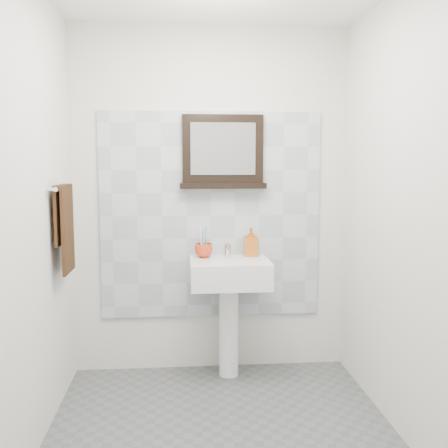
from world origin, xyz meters
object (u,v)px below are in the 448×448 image
Objects in this scene: framed_mirror at (223,154)px; toothbrush_cup at (204,250)px; pedestal_sink at (229,285)px; soap_dispenser at (251,242)px; hand_towel at (65,222)px.

toothbrush_cup is at bearing -150.24° from framed_mirror.
pedestal_sink is 4.58× the size of soap_dispenser.
hand_towel is at bearing -155.21° from framed_mirror.
toothbrush_cup is 0.20× the size of framed_mirror.
pedestal_sink is at bearing -30.59° from toothbrush_cup.
framed_mirror is 1.13× the size of hand_towel.
pedestal_sink is at bearing -80.59° from framed_mirror.
pedestal_sink is 1.75× the size of hand_towel.
soap_dispenser is (0.34, 0.03, 0.05)m from toothbrush_cup.
soap_dispenser is at bearing -14.65° from framed_mirror.
pedestal_sink is 0.94m from framed_mirror.
framed_mirror is (0.14, 0.08, 0.69)m from toothbrush_cup.
soap_dispenser is at bearing 5.01° from toothbrush_cup.
framed_mirror is (-0.20, 0.05, 0.63)m from soap_dispenser.
hand_towel is (-0.88, -0.39, 0.26)m from toothbrush_cup.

